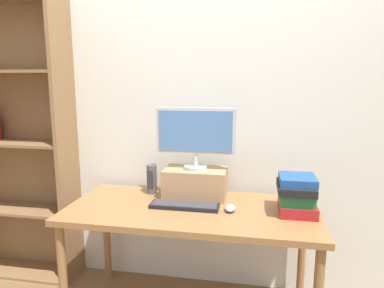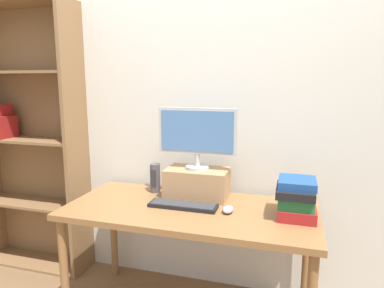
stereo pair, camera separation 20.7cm
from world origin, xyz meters
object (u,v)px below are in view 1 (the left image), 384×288
desk_speaker (152,179)px  book_stack (297,195)px  desk (191,219)px  riser_box (195,183)px  bookshelf_unit (11,141)px  computer_monitor (196,134)px  keyboard (184,206)px  computer_mouse (230,208)px

desk_speaker → book_stack: bearing=-11.0°
desk → riser_box: 0.27m
desk → riser_box: bearing=93.4°
bookshelf_unit → riser_box: bookshelf_unit is taller
desk → bookshelf_unit: bearing=168.4°
computer_monitor → keyboard: bearing=-97.2°
keyboard → bookshelf_unit: bearing=167.5°
book_stack → desk_speaker: 0.94m
computer_monitor → keyboard: computer_monitor is taller
computer_monitor → book_stack: size_ratio=1.93×
computer_mouse → book_stack: size_ratio=0.39×
bookshelf_unit → keyboard: (1.38, -0.31, -0.30)m
computer_mouse → book_stack: book_stack is taller
bookshelf_unit → computer_monitor: 1.42m
computer_monitor → computer_mouse: 0.52m
riser_box → desk_speaker: size_ratio=2.05×
desk_speaker → desk: bearing=-34.1°
bookshelf_unit → riser_box: 1.43m
bookshelf_unit → computer_mouse: (1.66, -0.31, -0.29)m
keyboard → book_stack: size_ratio=1.56×
keyboard → desk_speaker: 0.37m
desk → computer_mouse: computer_mouse is taller
riser_box → keyboard: riser_box is taller
desk → computer_monitor: size_ratio=2.91×
bookshelf_unit → desk_speaker: 1.13m
keyboard → desk_speaker: desk_speaker is taller
desk → riser_box: riser_box is taller
computer_mouse → riser_box: bearing=137.8°
computer_mouse → bookshelf_unit: bearing=169.4°
book_stack → bookshelf_unit: bearing=172.7°
riser_box → book_stack: book_stack is taller
computer_mouse → book_stack: (0.37, 0.05, 0.09)m
riser_box → desk_speaker: (-0.30, 0.01, 0.01)m
desk → book_stack: size_ratio=5.61×
computer_monitor → keyboard: (-0.03, -0.22, -0.41)m
riser_box → computer_mouse: riser_box is taller
riser_box → computer_mouse: bearing=-42.2°
desk → bookshelf_unit: bookshelf_unit is taller
desk → bookshelf_unit: size_ratio=0.73×
bookshelf_unit → desk_speaker: bearing=-4.1°
riser_box → keyboard: 0.24m
keyboard → book_stack: bearing=4.2°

